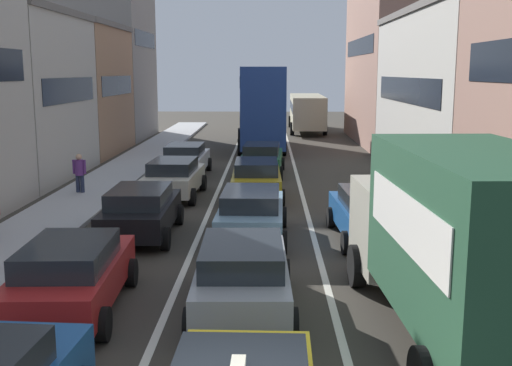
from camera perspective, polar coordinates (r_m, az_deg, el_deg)
The scene contains 18 objects.
sidewalk_left at distance 27.18m, azimuth -13.92°, elevation -0.14°, with size 2.60×64.00×0.14m, color #B3B3B3.
lane_stripe_left at distance 26.34m, azimuth -3.35°, elevation -0.32°, with size 0.16×60.00×0.01m, color silver.
lane_stripe_right at distance 26.29m, azimuth 4.06°, elevation -0.35°, with size 0.16×60.00×0.01m, color silver.
building_row_left at distance 31.35m, azimuth -22.40°, elevation 9.71°, with size 7.20×43.90×13.16m.
building_row_right at distance 30.58m, azimuth 19.64°, elevation 10.01°, with size 7.20×43.90×11.97m.
removalist_box_truck at distance 11.48m, azimuth 18.10°, elevation -4.60°, with size 2.98×7.80×3.58m.
sedan_centre_lane_second at distance 12.59m, azimuth -1.25°, elevation -8.37°, with size 2.13×4.34×1.49m.
wagon_left_lane_second at distance 13.12m, azimuth -16.59°, elevation -8.03°, with size 2.21×4.37×1.49m.
hatchback_centre_lane_third at distance 17.89m, azimuth -0.44°, elevation -2.75°, with size 2.14×4.34×1.49m.
sedan_left_lane_third at distance 18.51m, azimuth -10.51°, elevation -2.48°, with size 2.11×4.32×1.49m.
coupe_centre_lane_fourth at distance 23.68m, azimuth 0.04°, elevation 0.45°, with size 2.11×4.33×1.49m.
sedan_left_lane_fourth at distance 24.09m, azimuth -7.54°, elevation 0.53°, with size 2.18×4.36×1.49m.
sedan_centre_lane_fifth at distance 29.13m, azimuth 0.54°, elevation 2.29°, with size 2.24×4.38×1.49m.
sedan_left_lane_fifth at distance 29.13m, azimuth -6.49°, elevation 2.22°, with size 2.12×4.33×1.49m.
sedan_right_lane_behind_truck at distance 18.15m, azimuth 10.46°, elevation -2.74°, with size 2.21×4.37×1.49m.
bus_mid_queue_primary at distance 38.79m, azimuth 0.38°, elevation 7.28°, with size 3.16×10.60×5.06m.
bus_far_queue_secondary at distance 50.74m, azimuth 4.69°, elevation 6.72°, with size 2.91×10.53×2.90m.
pedestrian_near_kerb at distance 25.15m, azimuth -15.89°, elevation 0.98°, with size 0.54×0.34×1.66m.
Camera 1 is at (0.36, -5.81, 4.81)m, focal length 43.59 mm.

